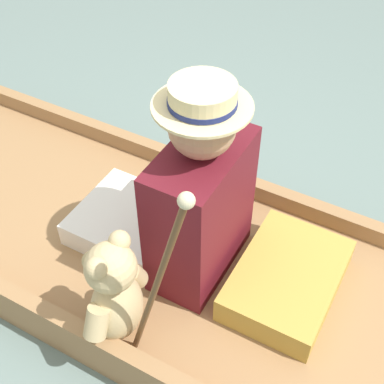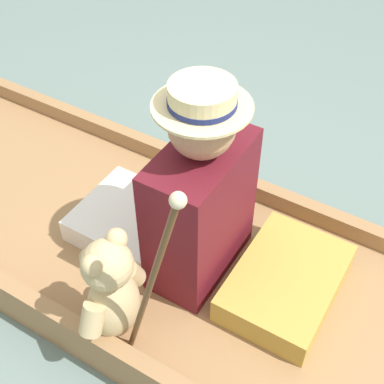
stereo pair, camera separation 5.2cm
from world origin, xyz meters
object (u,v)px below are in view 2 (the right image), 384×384
(wine_glass, at_px, (187,167))
(walking_cane, at_px, (154,273))
(teddy_bear, at_px, (111,291))
(seated_person, at_px, (185,201))

(wine_glass, relative_size, walking_cane, 0.15)
(teddy_bear, height_order, wine_glass, teddy_bear)
(teddy_bear, height_order, walking_cane, walking_cane)
(teddy_bear, relative_size, wine_glass, 3.78)
(wine_glass, height_order, walking_cane, walking_cane)
(teddy_bear, bearing_deg, walking_cane, -98.16)
(seated_person, relative_size, walking_cane, 0.97)
(wine_glass, bearing_deg, teddy_bear, -166.76)
(walking_cane, bearing_deg, wine_glass, 25.91)
(seated_person, distance_m, teddy_bear, 0.43)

